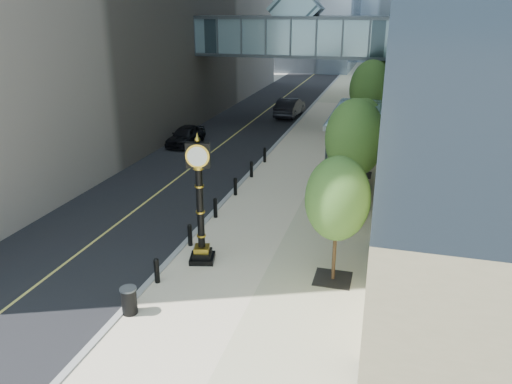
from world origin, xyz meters
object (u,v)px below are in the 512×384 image
street_clock (200,210)px  trash_bin (129,301)px  car_far (290,107)px  pedestrian (329,178)px  car_near (186,135)px

street_clock → trash_bin: street_clock is taller
street_clock → car_far: street_clock is taller
street_clock → trash_bin: size_ratio=5.74×
trash_bin → street_clock: bearing=76.3°
pedestrian → car_far: bearing=-56.7°
street_clock → pedestrian: bearing=52.6°
trash_bin → car_far: car_far is taller
street_clock → car_near: size_ratio=1.23×
car_far → trash_bin: bearing=95.6°
street_clock → trash_bin: bearing=-117.6°
trash_bin → car_near: (-6.85, 20.96, 0.23)m
pedestrian → car_near: bearing=-18.2°
trash_bin → pedestrian: size_ratio=0.48×
street_clock → car_far: 29.36m
car_near → car_far: bearing=69.9°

